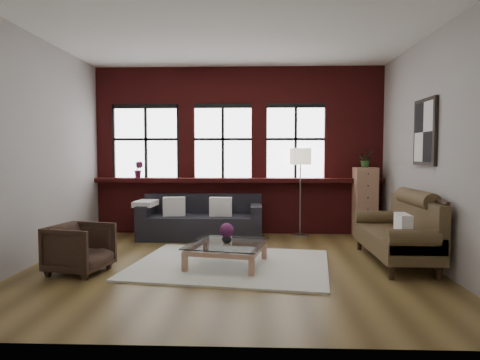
{
  "coord_description": "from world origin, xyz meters",
  "views": [
    {
      "loc": [
        0.34,
        -5.83,
        1.55
      ],
      "look_at": [
        0.1,
        0.6,
        1.15
      ],
      "focal_mm": 32.0,
      "sensor_mm": 36.0,
      "label": 1
    }
  ],
  "objects_px": {
    "vintage_settee": "(395,228)",
    "drawer_chest": "(365,202)",
    "armchair": "(80,248)",
    "coffee_table": "(227,255)",
    "vase": "(227,238)",
    "floor_lamp": "(300,188)",
    "dark_sofa": "(201,216)"
  },
  "relations": [
    {
      "from": "vintage_settee",
      "to": "drawer_chest",
      "type": "xyz_separation_m",
      "value": [
        0.07,
        1.93,
        0.14
      ]
    },
    {
      "from": "armchair",
      "to": "coffee_table",
      "type": "xyz_separation_m",
      "value": [
        1.88,
        0.37,
        -0.16
      ]
    },
    {
      "from": "vase",
      "to": "floor_lamp",
      "type": "distance_m",
      "value": 2.6
    },
    {
      "from": "coffee_table",
      "to": "vase",
      "type": "distance_m",
      "value": 0.24
    },
    {
      "from": "dark_sofa",
      "to": "vintage_settee",
      "type": "relative_size",
      "value": 1.17
    },
    {
      "from": "dark_sofa",
      "to": "vase",
      "type": "height_order",
      "value": "dark_sofa"
    },
    {
      "from": "armchair",
      "to": "vase",
      "type": "height_order",
      "value": "armchair"
    },
    {
      "from": "drawer_chest",
      "to": "dark_sofa",
      "type": "bearing_deg",
      "value": -175.3
    },
    {
      "from": "dark_sofa",
      "to": "armchair",
      "type": "height_order",
      "value": "dark_sofa"
    },
    {
      "from": "vase",
      "to": "floor_lamp",
      "type": "bearing_deg",
      "value": 61.25
    },
    {
      "from": "drawer_chest",
      "to": "coffee_table",
      "type": "bearing_deg",
      "value": -137.55
    },
    {
      "from": "vase",
      "to": "drawer_chest",
      "type": "xyz_separation_m",
      "value": [
        2.42,
        2.22,
        0.25
      ]
    },
    {
      "from": "armchair",
      "to": "coffee_table",
      "type": "bearing_deg",
      "value": -66.06
    },
    {
      "from": "vintage_settee",
      "to": "vase",
      "type": "xyz_separation_m",
      "value": [
        -2.36,
        -0.29,
        -0.11
      ]
    },
    {
      "from": "vintage_settee",
      "to": "coffee_table",
      "type": "bearing_deg",
      "value": -172.97
    },
    {
      "from": "dark_sofa",
      "to": "vintage_settee",
      "type": "xyz_separation_m",
      "value": [
        2.96,
        -1.68,
        0.1
      ]
    },
    {
      "from": "coffee_table",
      "to": "drawer_chest",
      "type": "xyz_separation_m",
      "value": [
        2.42,
        2.22,
        0.49
      ]
    },
    {
      "from": "coffee_table",
      "to": "vintage_settee",
      "type": "bearing_deg",
      "value": 7.03
    },
    {
      "from": "dark_sofa",
      "to": "drawer_chest",
      "type": "relative_size",
      "value": 1.72
    },
    {
      "from": "vintage_settee",
      "to": "drawer_chest",
      "type": "bearing_deg",
      "value": 88.03
    },
    {
      "from": "armchair",
      "to": "vase",
      "type": "xyz_separation_m",
      "value": [
        1.88,
        0.37,
        0.08
      ]
    },
    {
      "from": "coffee_table",
      "to": "floor_lamp",
      "type": "height_order",
      "value": "floor_lamp"
    },
    {
      "from": "armchair",
      "to": "vase",
      "type": "relative_size",
      "value": 5.09
    },
    {
      "from": "dark_sofa",
      "to": "vase",
      "type": "distance_m",
      "value": 2.06
    },
    {
      "from": "dark_sofa",
      "to": "vintage_settee",
      "type": "bearing_deg",
      "value": -29.51
    },
    {
      "from": "drawer_chest",
      "to": "floor_lamp",
      "type": "relative_size",
      "value": 0.72
    },
    {
      "from": "coffee_table",
      "to": "vase",
      "type": "xyz_separation_m",
      "value": [
        0.0,
        -0.0,
        0.24
      ]
    },
    {
      "from": "coffee_table",
      "to": "floor_lamp",
      "type": "relative_size",
      "value": 0.56
    },
    {
      "from": "armchair",
      "to": "vintage_settee",
      "type": "bearing_deg",
      "value": -68.3
    },
    {
      "from": "vintage_settee",
      "to": "drawer_chest",
      "type": "distance_m",
      "value": 1.93
    },
    {
      "from": "armchair",
      "to": "dark_sofa",
      "type": "bearing_deg",
      "value": -15.82
    },
    {
      "from": "vase",
      "to": "drawer_chest",
      "type": "height_order",
      "value": "drawer_chest"
    }
  ]
}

